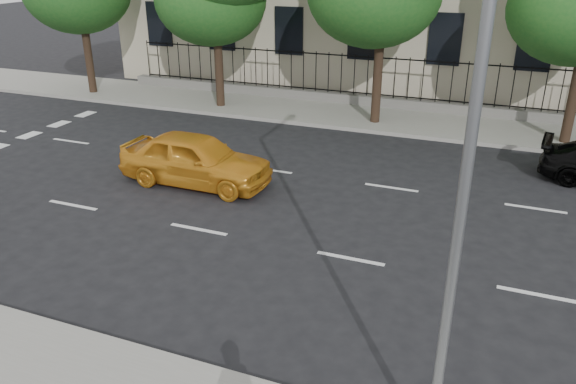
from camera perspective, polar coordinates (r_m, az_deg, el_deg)
name	(u,v)px	position (r m, az deg, el deg)	size (l,w,h in m)	color
ground	(315,320)	(11.09, 2.78, -12.86)	(120.00, 120.00, 0.00)	black
far_sidewalk	(428,123)	(23.58, 14.00, 6.80)	(60.00, 4.00, 0.15)	gray
lane_markings	(374,218)	(15.04, 8.69, -2.67)	(49.60, 4.62, 0.01)	silver
iron_fence	(435,100)	(25.06, 14.72, 9.06)	(30.00, 0.50, 2.20)	slate
street_light	(481,84)	(6.88, 18.98, 10.30)	(0.25, 3.32, 8.05)	slate
yellow_taxi	(196,159)	(17.03, -9.36, 3.32)	(1.86, 4.62, 1.58)	orange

